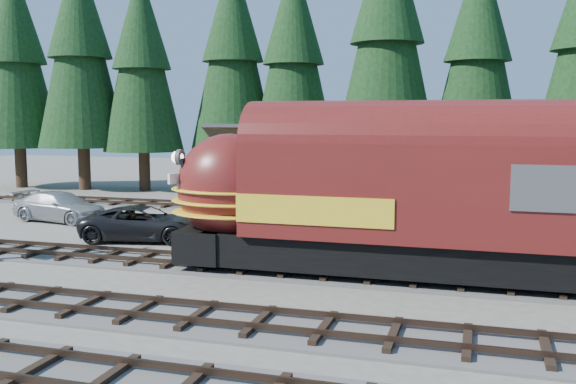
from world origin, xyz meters
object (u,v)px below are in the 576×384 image
(depot, at_px, (364,176))
(locomotive, at_px, (395,202))
(pickup_truck_a, at_px, (144,223))
(caboose, at_px, (280,172))
(pickup_truck_b, at_px, (60,207))

(depot, distance_m, locomotive, 6.88)
(locomotive, height_order, pickup_truck_a, locomotive)
(locomotive, relative_size, caboose, 1.91)
(locomotive, height_order, caboose, caboose)
(pickup_truck_a, bearing_deg, caboose, -29.61)
(depot, relative_size, locomotive, 0.75)
(locomotive, relative_size, pickup_truck_b, 3.15)
(depot, bearing_deg, locomotive, -71.04)
(depot, xyz_separation_m, pickup_truck_a, (-9.53, -2.73, -2.18))
(depot, relative_size, pickup_truck_b, 2.35)
(pickup_truck_a, height_order, pickup_truck_b, pickup_truck_b)
(depot, height_order, pickup_truck_b, depot)
(depot, bearing_deg, caboose, 129.94)
(depot, relative_size, caboose, 1.43)
(depot, bearing_deg, pickup_truck_a, -163.99)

